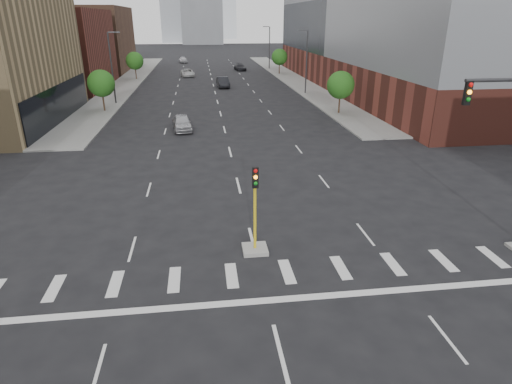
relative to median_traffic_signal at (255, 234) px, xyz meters
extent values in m
cube|color=gray|center=(-15.00, 65.03, -0.90)|extent=(5.00, 92.00, 0.15)
cube|color=gray|center=(15.00, 65.03, -0.90)|extent=(5.00, 92.00, 0.15)
cube|color=brown|center=(-27.50, 57.03, 5.03)|extent=(20.00, 22.00, 12.00)
cube|color=brown|center=(-27.50, 83.03, 5.53)|extent=(20.00, 24.00, 13.00)
cube|color=brown|center=(29.50, 51.03, 1.53)|extent=(24.00, 70.00, 5.00)
cube|color=#999993|center=(0.00, 0.03, -0.87)|extent=(1.20, 1.20, 0.20)
cylinder|color=gold|center=(0.00, 0.03, 0.83)|extent=(0.14, 0.14, 3.20)
cube|color=black|center=(0.00, -0.15, 2.93)|extent=(0.28, 0.18, 1.00)
sphere|color=red|center=(0.00, -0.25, 3.28)|extent=(0.18, 0.18, 0.18)
sphere|color=orange|center=(0.00, -0.25, 2.98)|extent=(0.18, 0.18, 0.18)
sphere|color=#0C7F19|center=(0.00, -0.25, 2.68)|extent=(0.18, 0.18, 0.18)
cube|color=black|center=(8.70, -1.47, 6.73)|extent=(0.28, 0.18, 1.00)
sphere|color=red|center=(8.70, -1.59, 7.08)|extent=(0.18, 0.18, 0.18)
sphere|color=orange|center=(8.70, -1.59, 6.78)|extent=(0.18, 0.18, 0.18)
sphere|color=#0C7F19|center=(8.70, -1.59, 6.48)|extent=(0.18, 0.18, 0.18)
cylinder|color=#2D2D30|center=(13.50, 46.03, 3.53)|extent=(0.20, 0.20, 9.00)
cube|color=#2D2D30|center=(12.70, 46.03, 8.03)|extent=(1.40, 0.22, 0.15)
cylinder|color=#2D2D30|center=(13.50, 81.03, 3.53)|extent=(0.20, 0.20, 9.00)
cube|color=#2D2D30|center=(12.70, 81.03, 8.03)|extent=(1.40, 0.22, 0.15)
cylinder|color=#2D2D30|center=(-13.50, 41.03, 3.53)|extent=(0.20, 0.20, 9.00)
cube|color=#2D2D30|center=(-12.70, 41.03, 8.03)|extent=(1.40, 0.22, 0.15)
cylinder|color=#382619|center=(-14.00, 36.03, 0.05)|extent=(0.20, 0.20, 1.75)
sphere|color=#234D14|center=(-14.00, 36.03, 2.43)|extent=(3.20, 3.20, 3.20)
cylinder|color=#382619|center=(-14.00, 66.03, 0.05)|extent=(0.20, 0.20, 1.75)
sphere|color=#234D14|center=(-14.00, 66.03, 2.43)|extent=(3.20, 3.20, 3.20)
cylinder|color=#382619|center=(14.00, 31.03, 0.05)|extent=(0.20, 0.20, 1.75)
sphere|color=#234D14|center=(14.00, 31.03, 2.43)|extent=(3.20, 3.20, 3.20)
cylinder|color=#382619|center=(14.00, 71.03, 0.05)|extent=(0.20, 0.20, 1.75)
sphere|color=#234D14|center=(14.00, 71.03, 2.43)|extent=(3.20, 3.20, 3.20)
imported|color=#AAABAF|center=(-4.28, 25.30, -0.20)|extent=(2.35, 4.74, 1.55)
imported|color=black|center=(1.50, 54.26, -0.14)|extent=(2.10, 5.19, 1.67)
imported|color=#BDBDBD|center=(-4.60, 69.46, -0.25)|extent=(2.97, 5.41, 1.44)
imported|color=black|center=(6.64, 78.78, -0.28)|extent=(2.66, 5.02, 1.39)
imported|color=silver|center=(-6.32, 98.34, -0.18)|extent=(2.52, 4.87, 1.58)
camera|label=1|loc=(-2.29, -18.12, 9.57)|focal=30.00mm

